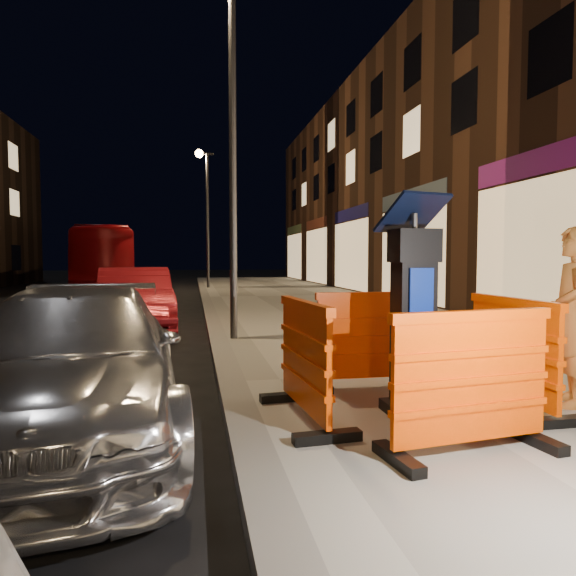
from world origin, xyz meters
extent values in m
plane|color=black|center=(0.00, 0.00, 0.00)|extent=(120.00, 120.00, 0.00)
cube|color=gray|center=(3.00, 0.00, 0.07)|extent=(6.00, 60.00, 0.15)
cube|color=slate|center=(0.00, 0.00, 0.07)|extent=(0.30, 60.00, 0.15)
cube|color=black|center=(1.44, -1.42, 1.03)|extent=(0.59, 0.59, 1.77)
cube|color=#FF4800|center=(1.44, -2.37, 0.64)|extent=(1.32, 0.69, 0.99)
cube|color=#FF4800|center=(1.44, -0.47, 0.64)|extent=(1.27, 0.52, 0.99)
cube|color=#FF4800|center=(0.49, -1.42, 0.64)|extent=(0.63, 1.31, 0.99)
cube|color=#FF4800|center=(2.39, -1.42, 0.64)|extent=(0.54, 1.27, 0.99)
imported|color=silver|center=(-1.40, -0.96, 0.00)|extent=(2.11, 4.36, 1.22)
imported|color=maroon|center=(-1.59, 5.23, 0.00)|extent=(1.86, 4.08, 1.30)
imported|color=maroon|center=(-4.73, 21.71, 0.00)|extent=(3.83, 11.05, 3.01)
imported|color=#B26D2E|center=(2.95, -1.45, 0.96)|extent=(0.62, 0.71, 1.62)
cylinder|color=#3F3F44|center=(0.25, 3.00, 3.15)|extent=(0.12, 0.12, 6.00)
cylinder|color=#3F3F44|center=(0.25, 18.00, 3.15)|extent=(0.12, 0.12, 6.00)
camera|label=1|loc=(-0.40, -5.52, 1.49)|focal=32.00mm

